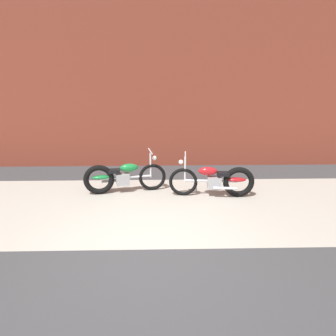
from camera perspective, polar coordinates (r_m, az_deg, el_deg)
name	(u,v)px	position (r m, az deg, el deg)	size (l,w,h in m)	color
ground_plane	(147,250)	(4.88, -4.20, -15.79)	(80.00, 80.00, 0.00)	#38383A
sidewalk_slab	(150,206)	(6.43, -3.48, -7.41)	(36.00, 3.50, 0.01)	#9E998E
brick_building_wall	(153,87)	(9.33, -3.01, 15.73)	(36.00, 0.50, 4.96)	brown
motorcycle_green	(120,177)	(7.13, -9.54, -1.76)	(1.99, 0.65, 1.03)	black
motorcycle_red	(218,180)	(6.89, 9.76, -2.41)	(2.01, 0.58, 1.03)	black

